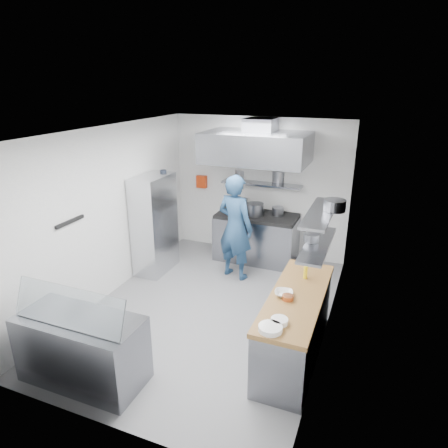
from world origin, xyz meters
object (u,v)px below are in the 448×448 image
at_px(display_case, 82,349).
at_px(chef, 235,227).
at_px(wire_rack, 155,224).
at_px(gas_range, 256,238).

bearing_deg(display_case, chef, 77.02).
bearing_deg(wire_rack, display_case, -75.78).
distance_m(chef, display_case, 3.37).
bearing_deg(chef, gas_range, -84.29).
bearing_deg(wire_rack, gas_range, 35.59).
relative_size(gas_range, chef, 0.83).
xyz_separation_m(gas_range, wire_rack, (-1.63, -1.17, 0.48)).
xyz_separation_m(gas_range, chef, (-0.14, -0.86, 0.52)).
xyz_separation_m(gas_range, display_case, (-0.89, -4.10, -0.03)).
bearing_deg(display_case, gas_range, 77.80).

